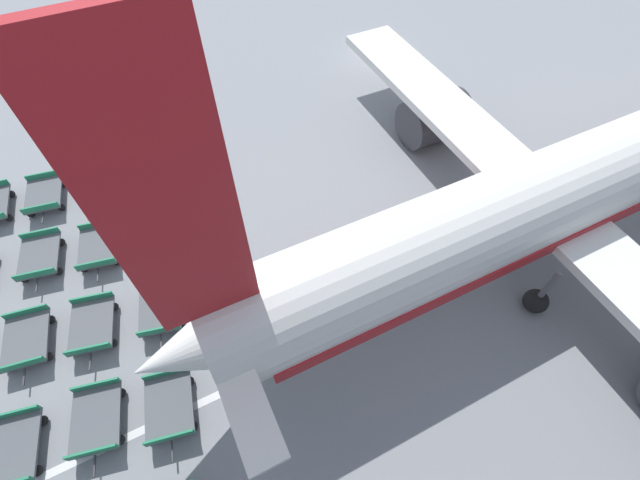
# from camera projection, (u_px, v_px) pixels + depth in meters

# --- Properties ---
(ground_plane) EXTENTS (500.00, 500.00, 0.00)m
(ground_plane) POSITION_uv_depth(u_px,v_px,m) (377.00, 56.00, 30.31)
(ground_plane) COLOR gray
(airplane) EXTENTS (31.23, 36.63, 14.10)m
(airplane) POSITION_uv_depth(u_px,v_px,m) (567.00, 190.00, 17.93)
(airplane) COLOR white
(airplane) RESTS_ON ground_plane
(baggage_dolly_row_mid_a_col_a) EXTENTS (3.19, 1.94, 0.92)m
(baggage_dolly_row_mid_a_col_a) POSITION_uv_depth(u_px,v_px,m) (44.00, 195.00, 21.84)
(baggage_dolly_row_mid_a_col_a) COLOR #515459
(baggage_dolly_row_mid_a_col_a) RESTS_ON ground_plane
(baggage_dolly_row_mid_a_col_b) EXTENTS (3.20, 1.98, 0.92)m
(baggage_dolly_row_mid_a_col_b) POSITION_uv_depth(u_px,v_px,m) (40.00, 256.00, 19.60)
(baggage_dolly_row_mid_a_col_b) COLOR #515459
(baggage_dolly_row_mid_a_col_b) RESTS_ON ground_plane
(baggage_dolly_row_mid_a_col_c) EXTENTS (3.18, 1.93, 0.92)m
(baggage_dolly_row_mid_a_col_c) POSITION_uv_depth(u_px,v_px,m) (27.00, 340.00, 17.20)
(baggage_dolly_row_mid_a_col_c) COLOR #515459
(baggage_dolly_row_mid_a_col_c) RESTS_ON ground_plane
(baggage_dolly_row_mid_a_col_d) EXTENTS (3.21, 2.00, 0.92)m
(baggage_dolly_row_mid_a_col_d) POSITION_uv_depth(u_px,v_px,m) (14.00, 449.00, 14.83)
(baggage_dolly_row_mid_a_col_d) COLOR #515459
(baggage_dolly_row_mid_a_col_d) RESTS_ON ground_plane
(baggage_dolly_row_mid_b_col_a) EXTENTS (3.22, 2.06, 0.92)m
(baggage_dolly_row_mid_b_col_a) POSITION_uv_depth(u_px,v_px,m) (102.00, 186.00, 22.20)
(baggage_dolly_row_mid_b_col_a) COLOR #515459
(baggage_dolly_row_mid_b_col_a) RESTS_ON ground_plane
(baggage_dolly_row_mid_b_col_b) EXTENTS (3.21, 2.00, 0.92)m
(baggage_dolly_row_mid_b_col_b) POSITION_uv_depth(u_px,v_px,m) (99.00, 247.00, 19.91)
(baggage_dolly_row_mid_b_col_b) COLOR #515459
(baggage_dolly_row_mid_b_col_b) RESTS_ON ground_plane
(baggage_dolly_row_mid_b_col_c) EXTENTS (3.22, 2.04, 0.92)m
(baggage_dolly_row_mid_b_col_c) POSITION_uv_depth(u_px,v_px,m) (92.00, 325.00, 17.58)
(baggage_dolly_row_mid_b_col_c) COLOR #515459
(baggage_dolly_row_mid_b_col_c) RESTS_ON ground_plane
(baggage_dolly_row_mid_b_col_d) EXTENTS (3.22, 2.03, 0.92)m
(baggage_dolly_row_mid_b_col_d) POSITION_uv_depth(u_px,v_px,m) (97.00, 419.00, 15.42)
(baggage_dolly_row_mid_b_col_d) COLOR #515459
(baggage_dolly_row_mid_b_col_d) RESTS_ON ground_plane
(baggage_dolly_row_far_col_a) EXTENTS (3.19, 1.96, 0.92)m
(baggage_dolly_row_far_col_a) POSITION_uv_depth(u_px,v_px,m) (151.00, 176.00, 22.65)
(baggage_dolly_row_far_col_a) COLOR #515459
(baggage_dolly_row_far_col_a) RESTS_ON ground_plane
(baggage_dolly_row_far_col_b) EXTENTS (3.20, 1.98, 0.92)m
(baggage_dolly_row_far_col_b) POSITION_uv_depth(u_px,v_px,m) (155.00, 236.00, 20.27)
(baggage_dolly_row_far_col_b) COLOR #515459
(baggage_dolly_row_far_col_b) RESTS_ON ground_plane
(baggage_dolly_row_far_col_c) EXTENTS (3.22, 2.07, 0.92)m
(baggage_dolly_row_far_col_c) POSITION_uv_depth(u_px,v_px,m) (160.00, 308.00, 18.05)
(baggage_dolly_row_far_col_c) COLOR #515459
(baggage_dolly_row_far_col_c) RESTS_ON ground_plane
(baggage_dolly_row_far_col_d) EXTENTS (3.21, 2.01, 0.92)m
(baggage_dolly_row_far_col_d) POSITION_uv_depth(u_px,v_px,m) (169.00, 406.00, 15.69)
(baggage_dolly_row_far_col_d) COLOR #515459
(baggage_dolly_row_far_col_d) RESTS_ON ground_plane
(stand_guidance_stripe) EXTENTS (2.83, 35.71, 0.01)m
(stand_guidance_stripe) POSITION_uv_depth(u_px,v_px,m) (405.00, 307.00, 18.59)
(stand_guidance_stripe) COLOR white
(stand_guidance_stripe) RESTS_ON ground_plane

